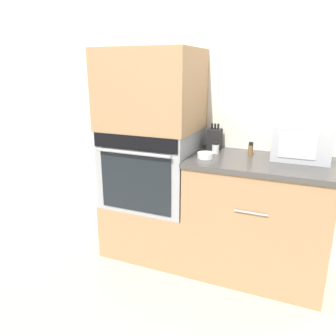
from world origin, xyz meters
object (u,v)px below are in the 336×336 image
object	(u,v)px
wall_oven	(152,167)
condiment_jar_near	(216,148)
microwave	(302,143)
condiment_jar_mid	(251,149)
knife_block	(215,139)
bowl	(205,155)

from	to	relation	value
wall_oven	condiment_jar_near	bearing A→B (deg)	8.38
microwave	condiment_jar_near	bearing A→B (deg)	-174.59
wall_oven	condiment_jar_mid	bearing A→B (deg)	7.20
wall_oven	knife_block	bearing A→B (deg)	23.83
wall_oven	condiment_jar_mid	world-z (taller)	wall_oven
knife_block	wall_oven	bearing A→B (deg)	-156.17
condiment_jar_near	condiment_jar_mid	bearing A→B (deg)	4.90
condiment_jar_mid	microwave	bearing A→B (deg)	5.80
wall_oven	condiment_jar_mid	distance (m)	0.81
condiment_jar_near	wall_oven	bearing A→B (deg)	-171.62
condiment_jar_near	microwave	bearing A→B (deg)	5.41
knife_block	bowl	distance (m)	0.31
microwave	condiment_jar_near	xyz separation A→B (m)	(-0.61, -0.06, -0.08)
wall_oven	condiment_jar_mid	size ratio (longest dim) A/B	6.68
bowl	condiment_jar_mid	xyz separation A→B (m)	(0.29, 0.19, 0.03)
microwave	knife_block	bearing A→B (deg)	173.63
bowl	condiment_jar_near	size ratio (longest dim) A/B	1.31
condiment_jar_mid	bowl	bearing A→B (deg)	-146.77
knife_block	condiment_jar_near	distance (m)	0.14
microwave	condiment_jar_mid	size ratio (longest dim) A/B	3.67
bowl	condiment_jar_near	xyz separation A→B (m)	(0.03, 0.17, 0.02)
wall_oven	bowl	distance (m)	0.52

